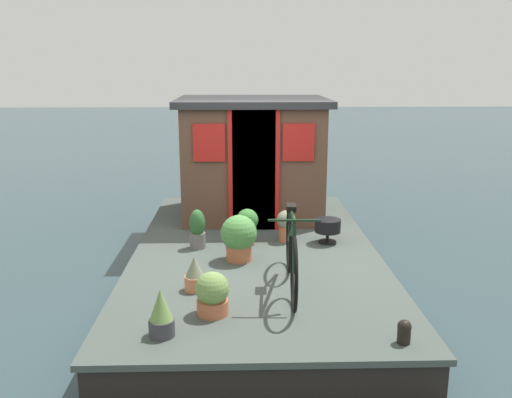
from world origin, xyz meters
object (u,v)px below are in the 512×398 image
Objects in this scene: charcoal_grill at (328,227)px; potted_plant_lavender at (161,314)px; potted_plant_basil at (197,230)px; potted_plant_mint at (239,237)px; potted_plant_fern at (286,224)px; houseboat_cabin at (252,157)px; mooring_bollard at (404,331)px; potted_plant_ivy at (195,274)px; potted_plant_geranium at (212,294)px; bicycle at (291,252)px; potted_plant_sage at (247,224)px.

potted_plant_lavender is at bearing 143.87° from charcoal_grill.
potted_plant_basil is 1.17× the size of potted_plant_lavender.
charcoal_grill is at bearing -84.51° from potted_plant_basil.
potted_plant_fern is (0.72, -0.62, -0.06)m from potted_plant_mint.
houseboat_cabin is 4.42m from mooring_bollard.
potted_plant_basil is at bearing 3.07° from potted_plant_ivy.
mooring_bollard is (-0.61, -1.64, -0.09)m from potted_plant_geranium.
potted_plant_fern is at bearing -26.48° from potted_plant_lavender.
bicycle is (-3.00, -0.33, -0.51)m from houseboat_cabin.
houseboat_cabin is at bearing -12.41° from potted_plant_lavender.
potted_plant_sage is 2.28× the size of mooring_bollard.
potted_plant_ivy is at bearing 133.21° from charcoal_grill.
potted_plant_mint is 2.50m from mooring_bollard.
bicycle is at bearing -173.64° from houseboat_cabin.
potted_plant_lavender is 2.07m from mooring_bollard.
bicycle reaches higher than potted_plant_basil.
houseboat_cabin reaches higher than bicycle.
potted_plant_ivy is at bearing 20.29° from potted_plant_geranium.
potted_plant_lavender is at bearing 153.52° from potted_plant_fern.
charcoal_grill is at bearing -36.13° from potted_plant_lavender.
potted_plant_mint is 1.48m from potted_plant_geranium.
potted_plant_ivy is 0.73× the size of potted_plant_basil.
mooring_bollard is (-2.65, -1.28, -0.17)m from potted_plant_sage.
houseboat_cabin reaches higher than charcoal_grill.
bicycle reaches higher than potted_plant_sage.
mooring_bollard is at bearing -175.27° from charcoal_grill.
potted_plant_ivy is 1.37m from potted_plant_basil.
potted_plant_fern is at bearing 82.13° from charcoal_grill.
potted_plant_basil is (1.36, 1.08, -0.16)m from bicycle.
potted_plant_basil is at bearing 101.68° from potted_plant_fern.
potted_plant_geranium is at bearing -159.71° from potted_plant_ivy.
bicycle is 4.17× the size of potted_plant_fern.
houseboat_cabin is at bearing -24.35° from potted_plant_basil.
potted_plant_fern is 1.24× the size of charcoal_grill.
mooring_bollard is (-1.19, -0.85, -0.29)m from bicycle.
potted_plant_basil is 2.36m from potted_plant_lavender.
mooring_bollard is at bearing -164.23° from houseboat_cabin.
potted_plant_geranium is (-2.18, 0.87, -0.03)m from potted_plant_fern.
houseboat_cabin is 1.89m from charcoal_grill.
potted_plant_sage is 2.08m from potted_plant_geranium.
potted_plant_sage reaches higher than mooring_bollard.
potted_plant_fern is (1.59, -0.08, -0.17)m from bicycle.
potted_plant_ivy is at bearing 57.57° from mooring_bollard.
houseboat_cabin is 3.17m from potted_plant_ivy.
potted_plant_mint reaches higher than charcoal_grill.
houseboat_cabin is 4.15m from potted_plant_lavender.
potted_plant_geranium is 1.98× the size of mooring_bollard.
potted_plant_mint reaches higher than potted_plant_lavender.
potted_plant_mint is at bearing 34.02° from mooring_bollard.
houseboat_cabin is at bearing 16.37° from potted_plant_fern.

